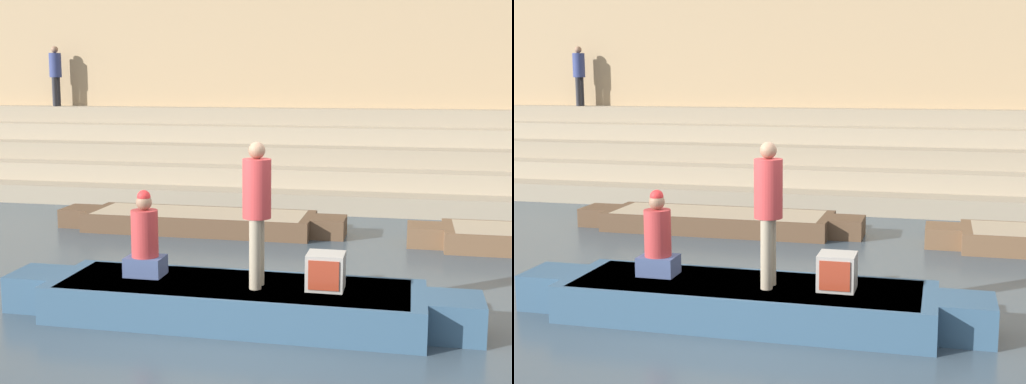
# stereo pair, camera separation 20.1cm
# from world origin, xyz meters

# --- Properties ---
(ground_plane) EXTENTS (120.00, 120.00, 0.00)m
(ground_plane) POSITION_xyz_m (0.00, 0.00, 0.00)
(ground_plane) COLOR #3D4C56
(ghat_steps) EXTENTS (36.00, 3.91, 2.07)m
(ghat_steps) POSITION_xyz_m (0.00, 9.54, 0.76)
(ghat_steps) COLOR gray
(ghat_steps) RESTS_ON ground
(back_wall) EXTENTS (34.20, 1.28, 7.51)m
(back_wall) POSITION_xyz_m (0.00, 11.57, 3.73)
(back_wall) COLOR tan
(back_wall) RESTS_ON ground
(rowboat_main) EXTENTS (5.64, 1.43, 0.45)m
(rowboat_main) POSITION_xyz_m (-0.18, 0.36, 0.24)
(rowboat_main) COLOR #33516B
(rowboat_main) RESTS_ON ground
(person_standing) EXTENTS (0.33, 0.33, 1.67)m
(person_standing) POSITION_xyz_m (0.11, 0.29, 1.41)
(person_standing) COLOR gray
(person_standing) RESTS_ON rowboat_main
(person_rowing) EXTENTS (0.46, 0.36, 1.05)m
(person_rowing) POSITION_xyz_m (-1.32, 0.47, 0.87)
(person_rowing) COLOR #3D4C75
(person_rowing) RESTS_ON rowboat_main
(tv_set) EXTENTS (0.42, 0.40, 0.42)m
(tv_set) POSITION_xyz_m (0.89, 0.37, 0.65)
(tv_set) COLOR #9E998E
(tv_set) RESTS_ON rowboat_main
(moored_boat_distant) EXTENTS (5.43, 1.32, 0.35)m
(moored_boat_distant) POSITION_xyz_m (-2.03, 5.09, 0.19)
(moored_boat_distant) COLOR brown
(moored_boat_distant) RESTS_ON ground
(person_on_steps) EXTENTS (0.33, 0.33, 1.62)m
(person_on_steps) POSITION_xyz_m (-7.75, 10.58, 3.01)
(person_on_steps) COLOR #28282D
(person_on_steps) RESTS_ON ghat_steps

